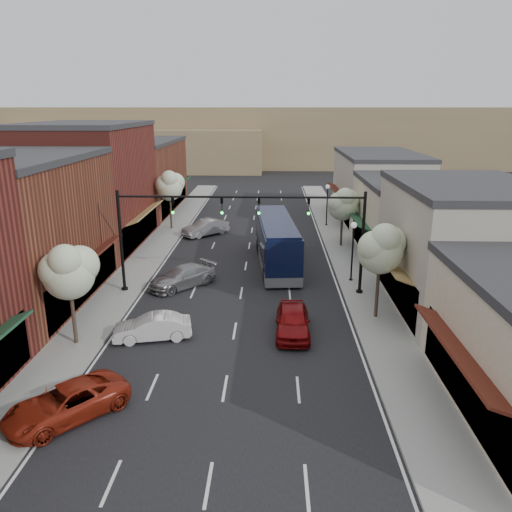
# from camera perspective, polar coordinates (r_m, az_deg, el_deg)

# --- Properties ---
(ground) EXTENTS (160.00, 160.00, 0.00)m
(ground) POSITION_cam_1_polar(r_m,az_deg,el_deg) (26.78, -2.77, -10.37)
(ground) COLOR black
(ground) RESTS_ON ground
(sidewalk_left) EXTENTS (2.80, 73.00, 0.15)m
(sidewalk_left) POSITION_cam_1_polar(r_m,az_deg,el_deg) (45.19, -11.56, 0.82)
(sidewalk_left) COLOR gray
(sidewalk_left) RESTS_ON ground
(sidewalk_right) EXTENTS (2.80, 73.00, 0.15)m
(sidewalk_right) POSITION_cam_1_polar(r_m,az_deg,el_deg) (44.42, 10.03, 0.63)
(sidewalk_right) COLOR gray
(sidewalk_right) RESTS_ON ground
(curb_left) EXTENTS (0.25, 73.00, 0.17)m
(curb_left) POSITION_cam_1_polar(r_m,az_deg,el_deg) (44.89, -9.82, 0.81)
(curb_left) COLOR gray
(curb_left) RESTS_ON ground
(curb_right) EXTENTS (0.25, 73.00, 0.17)m
(curb_right) POSITION_cam_1_polar(r_m,az_deg,el_deg) (44.24, 8.23, 0.65)
(curb_right) COLOR gray
(curb_right) RESTS_ON ground
(bldg_left_midnear) EXTENTS (10.14, 14.10, 9.40)m
(bldg_left_midnear) POSITION_cam_1_polar(r_m,az_deg,el_deg) (34.75, -26.14, 2.47)
(bldg_left_midnear) COLOR brown
(bldg_left_midnear) RESTS_ON ground
(bldg_left_midfar) EXTENTS (10.14, 14.10, 10.90)m
(bldg_left_midfar) POSITION_cam_1_polar(r_m,az_deg,el_deg) (47.19, -18.50, 7.60)
(bldg_left_midfar) COLOR maroon
(bldg_left_midfar) RESTS_ON ground
(bldg_left_far) EXTENTS (10.14, 18.10, 8.40)m
(bldg_left_far) POSITION_cam_1_polar(r_m,az_deg,el_deg) (62.46, -13.40, 8.89)
(bldg_left_far) COLOR brown
(bldg_left_far) RESTS_ON ground
(bldg_right_midnear) EXTENTS (9.14, 12.10, 7.90)m
(bldg_right_midnear) POSITION_cam_1_polar(r_m,az_deg,el_deg) (33.02, 22.50, 0.89)
(bldg_right_midnear) COLOR #A69C8E
(bldg_right_midnear) RESTS_ON ground
(bldg_right_midfar) EXTENTS (9.14, 12.10, 6.40)m
(bldg_right_midfar) POSITION_cam_1_polar(r_m,az_deg,el_deg) (44.28, 17.14, 4.22)
(bldg_right_midfar) COLOR beige
(bldg_right_midfar) RESTS_ON ground
(bldg_right_far) EXTENTS (9.14, 16.10, 7.40)m
(bldg_right_far) POSITION_cam_1_polar(r_m,az_deg,el_deg) (57.60, 13.67, 7.74)
(bldg_right_far) COLOR #A69C8E
(bldg_right_far) RESTS_ON ground
(hill_far) EXTENTS (120.00, 30.00, 12.00)m
(hill_far) POSITION_cam_1_polar(r_m,az_deg,el_deg) (113.95, 0.88, 13.61)
(hill_far) COLOR #7A6647
(hill_far) RESTS_ON ground
(hill_near) EXTENTS (50.00, 20.00, 8.00)m
(hill_near) POSITION_cam_1_polar(r_m,az_deg,el_deg) (105.61, -13.25, 11.84)
(hill_near) COLOR #7A6647
(hill_near) RESTS_ON ground
(signal_mast_right) EXTENTS (8.22, 0.46, 7.00)m
(signal_mast_right) POSITION_cam_1_polar(r_m,az_deg,el_deg) (32.84, 8.08, 3.23)
(signal_mast_right) COLOR black
(signal_mast_right) RESTS_ON ground
(signal_mast_left) EXTENTS (8.22, 0.46, 7.00)m
(signal_mast_left) POSITION_cam_1_polar(r_m,az_deg,el_deg) (33.54, -11.42, 3.35)
(signal_mast_left) COLOR black
(signal_mast_left) RESTS_ON ground
(tree_right_near) EXTENTS (2.85, 2.65, 5.95)m
(tree_right_near) POSITION_cam_1_polar(r_m,az_deg,el_deg) (29.44, 14.16, 0.96)
(tree_right_near) COLOR #47382B
(tree_right_near) RESTS_ON ground
(tree_right_far) EXTENTS (2.85, 2.65, 5.43)m
(tree_right_far) POSITION_cam_1_polar(r_m,az_deg,el_deg) (44.91, 9.96, 5.95)
(tree_right_far) COLOR #47382B
(tree_right_far) RESTS_ON ground
(tree_left_near) EXTENTS (2.85, 2.65, 5.69)m
(tree_left_near) POSITION_cam_1_polar(r_m,az_deg,el_deg) (27.05, -20.62, -1.52)
(tree_left_near) COLOR #47382B
(tree_left_near) RESTS_ON ground
(tree_left_far) EXTENTS (2.85, 2.65, 6.13)m
(tree_left_far) POSITION_cam_1_polar(r_m,az_deg,el_deg) (51.33, -9.82, 7.98)
(tree_left_far) COLOR #47382B
(tree_left_far) RESTS_ON ground
(lamp_post_near) EXTENTS (0.44, 0.44, 4.44)m
(lamp_post_near) POSITION_cam_1_polar(r_m,az_deg,el_deg) (35.93, 11.03, 1.60)
(lamp_post_near) COLOR black
(lamp_post_near) RESTS_ON ground
(lamp_post_far) EXTENTS (0.44, 0.44, 4.44)m
(lamp_post_far) POSITION_cam_1_polar(r_m,az_deg,el_deg) (52.88, 8.15, 6.55)
(lamp_post_far) COLOR black
(lamp_post_far) RESTS_ON ground
(coach_bus) EXTENTS (3.67, 12.28, 3.70)m
(coach_bus) POSITION_cam_1_polar(r_m,az_deg,el_deg) (39.69, 2.34, 1.72)
(coach_bus) COLOR black
(coach_bus) RESTS_ON ground
(red_hatchback) EXTENTS (1.98, 4.71, 1.59)m
(red_hatchback) POSITION_cam_1_polar(r_m,az_deg,el_deg) (27.98, 4.21, -7.36)
(red_hatchback) COLOR maroon
(red_hatchback) RESTS_ON ground
(parked_car_a) EXTENTS (5.08, 5.21, 1.38)m
(parked_car_a) POSITION_cam_1_polar(r_m,az_deg,el_deg) (22.39, -20.85, -15.41)
(parked_car_a) COLOR maroon
(parked_car_a) RESTS_ON ground
(parked_car_b) EXTENTS (4.41, 2.35, 1.38)m
(parked_car_b) POSITION_cam_1_polar(r_m,az_deg,el_deg) (27.91, -11.77, -7.99)
(parked_car_b) COLOR silver
(parked_car_b) RESTS_ON ground
(parked_car_c) EXTENTS (5.00, 5.09, 1.47)m
(parked_car_c) POSITION_cam_1_polar(r_m,az_deg,el_deg) (35.36, -8.42, -2.37)
(parked_car_c) COLOR gray
(parked_car_c) RESTS_ON ground
(parked_car_e) EXTENTS (4.59, 4.53, 1.58)m
(parked_car_e) POSITION_cam_1_polar(r_m,az_deg,el_deg) (49.24, -5.78, 3.25)
(parked_car_e) COLOR #9C9CA1
(parked_car_e) RESTS_ON ground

